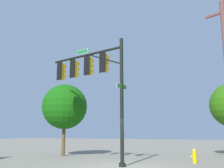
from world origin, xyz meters
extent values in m
plane|color=gray|center=(0.00, 0.00, 0.00)|extent=(120.00, 120.00, 0.00)
cylinder|color=black|center=(0.00, 0.00, 3.55)|extent=(0.20, 0.20, 7.11)
cylinder|color=black|center=(0.00, 0.00, 0.10)|extent=(0.36, 0.36, 0.20)
cylinder|color=black|center=(2.72, -0.54, 6.60)|extent=(5.47, 1.23, 0.14)
cylinder|color=black|center=(1.22, -0.24, 6.10)|extent=(2.49, 0.57, 1.07)
cube|color=gold|center=(1.21, -0.24, 5.85)|extent=(0.38, 0.41, 1.10)
cube|color=black|center=(1.25, -0.05, 5.85)|extent=(0.44, 0.12, 1.22)
sphere|color=maroon|center=(1.17, -0.44, 6.19)|extent=(0.22, 0.22, 0.22)
cylinder|color=gold|center=(1.16, -0.50, 6.24)|extent=(0.25, 0.18, 0.23)
sphere|color=#FFFC14|center=(1.17, -0.44, 5.85)|extent=(0.22, 0.22, 0.22)
cylinder|color=gold|center=(1.16, -0.50, 5.90)|extent=(0.25, 0.18, 0.23)
sphere|color=#0B621E|center=(1.17, -0.44, 5.51)|extent=(0.22, 0.22, 0.22)
cylinder|color=gold|center=(1.16, -0.50, 5.56)|extent=(0.25, 0.18, 0.23)
cube|color=gold|center=(2.42, -0.48, 5.85)|extent=(0.38, 0.42, 1.10)
cube|color=black|center=(2.46, -0.29, 5.85)|extent=(0.44, 0.13, 1.22)
sphere|color=maroon|center=(2.38, -0.68, 6.19)|extent=(0.22, 0.22, 0.22)
cylinder|color=gold|center=(2.37, -0.74, 6.24)|extent=(0.25, 0.18, 0.23)
sphere|color=#FFFC14|center=(2.38, -0.68, 5.85)|extent=(0.22, 0.22, 0.22)
cylinder|color=gold|center=(2.37, -0.74, 5.90)|extent=(0.25, 0.18, 0.23)
sphere|color=#0B621E|center=(2.38, -0.68, 5.51)|extent=(0.22, 0.22, 0.22)
cylinder|color=gold|center=(2.37, -0.74, 5.56)|extent=(0.25, 0.18, 0.23)
cube|color=yellow|center=(3.63, -0.73, 5.85)|extent=(0.38, 0.42, 1.10)
cube|color=black|center=(3.67, -0.53, 5.85)|extent=(0.44, 0.13, 1.22)
sphere|color=maroon|center=(3.59, -0.92, 6.19)|extent=(0.22, 0.22, 0.22)
cylinder|color=yellow|center=(3.57, -0.98, 6.24)|extent=(0.25, 0.18, 0.23)
sphere|color=#FFFC14|center=(3.59, -0.92, 5.85)|extent=(0.22, 0.22, 0.22)
cylinder|color=yellow|center=(3.57, -0.98, 5.90)|extent=(0.25, 0.18, 0.23)
sphere|color=#0B621E|center=(3.59, -0.92, 5.51)|extent=(0.22, 0.22, 0.22)
cylinder|color=yellow|center=(3.57, -0.98, 5.56)|extent=(0.25, 0.18, 0.23)
cube|color=gold|center=(4.83, -0.97, 5.85)|extent=(0.38, 0.41, 1.10)
cube|color=black|center=(4.87, -0.77, 5.85)|extent=(0.44, 0.12, 1.22)
sphere|color=maroon|center=(4.80, -1.16, 6.19)|extent=(0.22, 0.22, 0.22)
cylinder|color=gold|center=(4.79, -1.22, 6.24)|extent=(0.25, 0.18, 0.23)
sphere|color=#FFFC14|center=(4.80, -1.16, 5.85)|extent=(0.22, 0.22, 0.22)
cylinder|color=gold|center=(4.79, -1.22, 5.90)|extent=(0.25, 0.18, 0.23)
sphere|color=#0B621E|center=(4.80, -1.16, 5.51)|extent=(0.22, 0.22, 0.22)
cylinder|color=gold|center=(4.79, -1.22, 5.56)|extent=(0.25, 0.18, 0.23)
cube|color=white|center=(2.99, -0.60, 6.90)|extent=(0.93, 0.20, 0.26)
cube|color=#18772E|center=(2.99, -0.60, 6.90)|extent=(0.89, 0.21, 0.22)
cube|color=white|center=(0.00, 0.00, 4.30)|extent=(0.20, 0.93, 0.26)
cube|color=#1D7E26|center=(0.00, 0.00, 4.30)|extent=(0.21, 0.89, 0.22)
cube|color=brown|center=(-5.42, -0.63, 7.89)|extent=(1.73, 0.74, 0.12)
cylinder|color=#EEBD05|center=(-3.24, -3.35, 0.33)|extent=(0.24, 0.24, 0.65)
sphere|color=yellow|center=(-3.24, -3.35, 0.72)|extent=(0.22, 0.22, 0.22)
cylinder|color=yellow|center=(-3.09, -3.35, 0.36)|extent=(0.12, 0.10, 0.10)
cylinder|color=brown|center=(6.63, -4.00, 1.15)|extent=(0.27, 0.27, 2.31)
sphere|color=#14580D|center=(6.63, -4.00, 3.82)|extent=(3.56, 3.56, 3.56)
camera|label=1|loc=(-5.46, 13.02, 1.75)|focal=41.35mm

